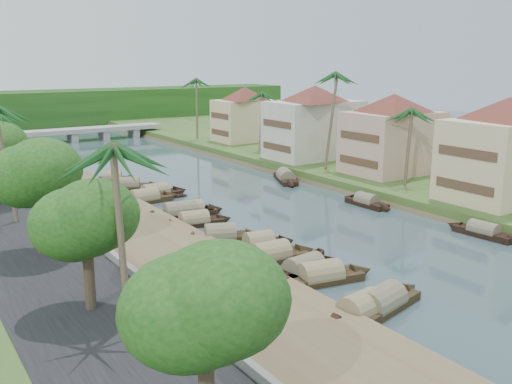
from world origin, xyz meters
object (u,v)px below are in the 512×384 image
bridge (88,131)px  person_near (242,284)px  building_near (505,148)px  sampan_0 (381,304)px  sampan_1 (361,311)px

bridge → person_near: (-15.36, -79.54, -0.15)m
bridge → building_near: size_ratio=1.89×
building_near → sampan_0: building_near is taller
person_near → sampan_1: bearing=-69.9°
bridge → building_near: (18.99, -74.00, 4.66)m
building_near → sampan_1: (-29.12, -10.52, -5.97)m
sampan_1 → person_near: size_ratio=5.05×
sampan_0 → sampan_1: 1.72m
bridge → sampan_0: bridge is taller
sampan_0 → person_near: size_ratio=5.81×
building_near → person_near: bearing=-170.8°
sampan_0 → person_near: person_near is taller
building_near → person_near: size_ratio=9.63×
bridge → sampan_0: bearing=-95.7°
bridge → sampan_0: (-8.41, -84.47, -1.30)m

